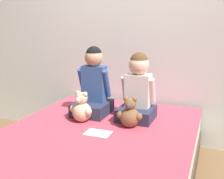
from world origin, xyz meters
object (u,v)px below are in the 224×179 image
object	(u,v)px
teddy_bear_held_by_left_child	(82,109)
child_on_left	(93,87)
bed	(98,156)
sign_card	(98,133)
teddy_bear_held_by_right_child	(130,114)
child_on_right	(138,90)

from	to	relation	value
teddy_bear_held_by_left_child	child_on_left	bearing A→B (deg)	101.58
bed	sign_card	world-z (taller)	sign_card
bed	sign_card	distance (m)	0.25
teddy_bear_held_by_left_child	sign_card	size ratio (longest dim) A/B	1.36
bed	teddy_bear_held_by_right_child	distance (m)	0.45
child_on_left	child_on_right	world-z (taller)	child_on_left
bed	child_on_right	distance (m)	0.69
bed	child_on_right	bearing A→B (deg)	61.47
sign_card	teddy_bear_held_by_left_child	bearing A→B (deg)	139.92
bed	child_on_right	world-z (taller)	child_on_right
child_on_left	teddy_bear_held_by_right_child	xyz separation A→B (m)	(0.45, -0.24, -0.16)
child_on_right	sign_card	size ratio (longest dim) A/B	2.97
teddy_bear_held_by_left_child	teddy_bear_held_by_right_child	bearing A→B (deg)	14.12
teddy_bear_held_by_right_child	sign_card	bearing A→B (deg)	-132.66
bed	child_on_left	bearing A→B (deg)	118.81
bed	sign_card	xyz separation A→B (m)	(0.02, -0.06, 0.24)
teddy_bear_held_by_right_child	sign_card	size ratio (longest dim) A/B	1.30
teddy_bear_held_by_right_child	bed	bearing A→B (deg)	-144.70
teddy_bear_held_by_left_child	sign_card	world-z (taller)	teddy_bear_held_by_left_child
bed	child_on_left	distance (m)	0.69
child_on_right	teddy_bear_held_by_left_child	world-z (taller)	child_on_right
child_on_left	child_on_right	size ratio (longest dim) A/B	1.07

